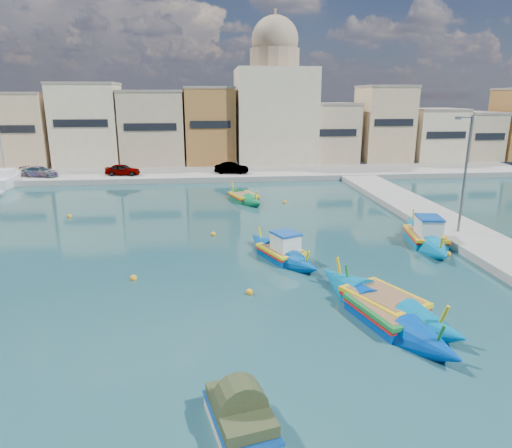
# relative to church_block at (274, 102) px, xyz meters

# --- Properties ---
(ground) EXTENTS (160.00, 160.00, 0.00)m
(ground) POSITION_rel_church_block_xyz_m (-10.00, -40.00, -8.41)
(ground) COLOR #133439
(ground) RESTS_ON ground
(north_quay) EXTENTS (80.00, 8.00, 0.60)m
(north_quay) POSITION_rel_church_block_xyz_m (-10.00, -8.00, -8.11)
(north_quay) COLOR gray
(north_quay) RESTS_ON ground
(north_townhouses) EXTENTS (83.20, 7.87, 10.19)m
(north_townhouses) POSITION_rel_church_block_xyz_m (-3.32, -0.64, -3.41)
(north_townhouses) COLOR tan
(north_townhouses) RESTS_ON ground
(church_block) EXTENTS (10.00, 10.00, 19.10)m
(church_block) POSITION_rel_church_block_xyz_m (0.00, 0.00, 0.00)
(church_block) COLOR beige
(church_block) RESTS_ON ground
(quay_street_lamp) EXTENTS (1.18, 0.16, 8.00)m
(quay_street_lamp) POSITION_rel_church_block_xyz_m (7.44, -34.00, -4.07)
(quay_street_lamp) COLOR #595B60
(quay_street_lamp) RESTS_ON ground
(parked_cars) EXTENTS (25.16, 2.49, 1.28)m
(parked_cars) POSITION_rel_church_block_xyz_m (-17.60, -9.50, -7.20)
(parked_cars) COLOR #4C1919
(parked_cars) RESTS_ON north_quay
(luzzu_turquoise_cabin) EXTENTS (3.53, 9.11, 2.86)m
(luzzu_turquoise_cabin) POSITION_rel_church_block_xyz_m (4.94, -34.63, -8.06)
(luzzu_turquoise_cabin) COLOR #006FA3
(luzzu_turquoise_cabin) RESTS_ON ground
(luzzu_blue_cabin) EXTENTS (4.44, 7.36, 2.57)m
(luzzu_blue_cabin) POSITION_rel_church_block_xyz_m (-4.76, -36.59, -8.09)
(luzzu_blue_cabin) COLOR #004B9F
(luzzu_blue_cabin) RESTS_ON ground
(luzzu_green) EXTENTS (4.11, 7.42, 2.28)m
(luzzu_green) POSITION_rel_church_block_xyz_m (-5.77, -21.17, -8.16)
(luzzu_green) COLOR #0A703B
(luzzu_green) RESTS_ON ground
(luzzu_blue_south) EXTENTS (4.14, 8.82, 2.48)m
(luzzu_blue_south) POSITION_rel_church_block_xyz_m (-1.63, -44.69, -8.15)
(luzzu_blue_south) COLOR #003EAA
(luzzu_blue_south) RESTS_ON ground
(luzzu_cyan_south) EXTENTS (5.54, 8.62, 2.65)m
(luzzu_cyan_south) POSITION_rel_church_block_xyz_m (-1.36, -43.71, -8.13)
(luzzu_cyan_south) COLOR #006EA2
(luzzu_cyan_south) RESTS_ON ground
(tender_near) EXTENTS (2.15, 3.14, 1.41)m
(tender_near) POSITION_rel_church_block_xyz_m (-8.19, -50.58, -7.97)
(tender_near) COLOR beige
(tender_near) RESTS_ON ground
(yacht_north) EXTENTS (2.63, 8.58, 11.37)m
(yacht_north) POSITION_rel_church_block_xyz_m (-30.53, -9.17, -7.96)
(yacht_north) COLOR white
(yacht_north) RESTS_ON ground
(mooring_buoys) EXTENTS (25.34, 19.23, 0.36)m
(mooring_buoys) POSITION_rel_church_block_xyz_m (-7.59, -32.86, -8.33)
(mooring_buoys) COLOR orange
(mooring_buoys) RESTS_ON ground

